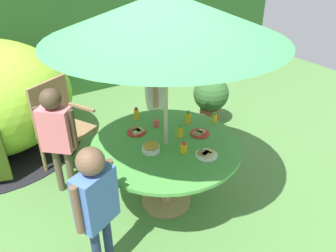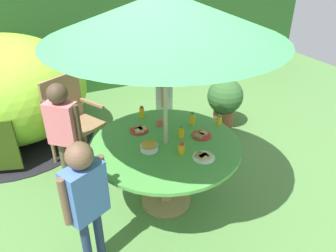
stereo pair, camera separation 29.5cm
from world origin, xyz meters
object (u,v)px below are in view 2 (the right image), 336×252
dome_tent (5,91)px  juice_bottle_center_back (182,149)px  plate_near_left (139,130)px  potted_plant (225,99)px  snack_bowl (149,146)px  child_in_pink_shirt (63,123)px  plate_front_edge (201,135)px  wooden_chair (70,116)px  plate_near_right (204,157)px  garden_table (166,154)px  juice_bottle_far_left (192,119)px  child_in_white_shirt (164,83)px  juice_bottle_far_right (142,112)px  cup_near (160,123)px  juice_bottle_center_front (219,120)px  child_in_blue_shirt (85,192)px  juice_bottle_mid_left (181,132)px

dome_tent → juice_bottle_center_back: 2.61m
dome_tent → plate_near_left: dome_tent is taller
potted_plant → snack_bowl: snack_bowl is taller
child_in_pink_shirt → plate_front_edge: child_in_pink_shirt is taller
wooden_chair → plate_front_edge: (1.01, -1.24, 0.14)m
plate_near_right → garden_table: bearing=118.5°
garden_table → snack_bowl: snack_bowl is taller
child_in_pink_shirt → garden_table: bearing=0.0°
juice_bottle_far_left → juice_bottle_center_back: (-0.34, -0.42, -0.01)m
wooden_chair → child_in_white_shirt: child_in_white_shirt is taller
wooden_chair → child_in_pink_shirt: (-0.15, -0.48, 0.18)m
plate_front_edge → snack_bowl: bearing=180.0°
plate_front_edge → juice_bottle_far_right: 0.70m
snack_bowl → juice_bottle_center_back: juice_bottle_center_back is taller
child_in_white_shirt → juice_bottle_far_right: size_ratio=10.42×
snack_bowl → plate_front_edge: bearing=-0.0°
child_in_white_shirt → plate_front_edge: child_in_white_shirt is taller
child_in_pink_shirt → cup_near: bearing=17.7°
garden_table → juice_bottle_center_front: juice_bottle_center_front is taller
juice_bottle_center_front → wooden_chair: bearing=138.7°
juice_bottle_far_left → cup_near: 0.33m
wooden_chair → child_in_blue_shirt: size_ratio=0.89×
child_in_white_shirt → juice_bottle_far_right: 0.61m
juice_bottle_far_left → garden_table: bearing=-152.1°
dome_tent → snack_bowl: size_ratio=15.91×
juice_bottle_mid_left → dome_tent: bearing=125.9°
wooden_chair → snack_bowl: size_ratio=6.39×
juice_bottle_far_left → juice_bottle_center_back: juice_bottle_far_left is taller
potted_plant → juice_bottle_center_back: juice_bottle_center_back is taller
wooden_chair → child_in_white_shirt: bearing=-40.6°
juice_bottle_center_back → plate_near_left: bearing=110.2°
wooden_chair → child_in_pink_shirt: bearing=-135.3°
plate_near_left → child_in_white_shirt: bearing=48.3°
wooden_chair → child_in_blue_shirt: bearing=-125.1°
child_in_white_shirt → juice_bottle_center_back: bearing=6.3°
plate_near_right → juice_bottle_center_back: 0.20m
child_in_pink_shirt → plate_near_right: 1.46m
garden_table → potted_plant: 1.81m
child_in_pink_shirt → plate_near_left: size_ratio=6.39×
snack_bowl → cup_near: 0.44m
wooden_chair → snack_bowl: 1.33m
juice_bottle_far_right → juice_bottle_mid_left: 0.56m
dome_tent → plate_front_edge: bearing=-34.5°
child_in_blue_shirt → plate_near_right: (1.03, 0.03, -0.02)m
child_in_blue_shirt → juice_bottle_center_front: child_in_blue_shirt is taller
plate_front_edge → child_in_pink_shirt: bearing=146.9°
child_in_pink_shirt → plate_front_edge: 1.38m
potted_plant → cup_near: bearing=-150.3°
wooden_chair → juice_bottle_far_right: size_ratio=7.93×
garden_table → plate_near_right: plate_near_right is taller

